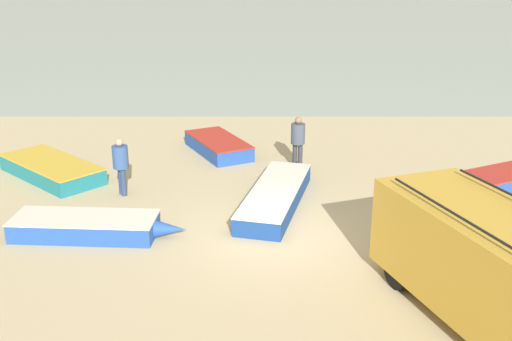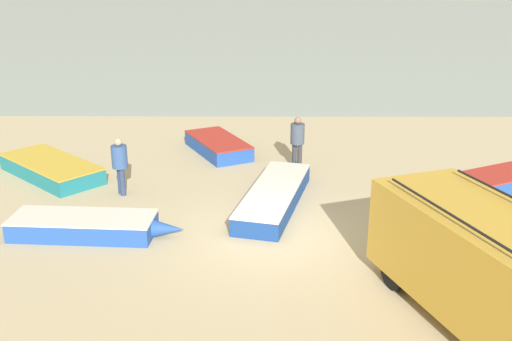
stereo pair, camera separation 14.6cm
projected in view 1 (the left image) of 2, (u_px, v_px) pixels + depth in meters
The scene contains 10 objects.
ground_plane at pixel (271, 236), 15.05m from camera, with size 200.00×200.00×0.00m, color tan.
sea_water at pixel (258, 24), 64.07m from camera, with size 120.00×80.00×0.01m, color #99A89E.
parked_van at pixel (488, 264), 11.19m from camera, with size 3.66×5.47×2.29m.
fishing_rowboat_0 at pixel (276, 194), 16.98m from camera, with size 2.34×5.60×0.52m.
fishing_rowboat_1 at pixel (89, 227), 14.96m from camera, with size 4.40×1.47×0.51m.
fishing_rowboat_2 at pixel (216, 145), 21.50m from camera, with size 2.65×3.77×0.52m.
fishing_rowboat_3 at pixel (501, 182), 17.78m from camera, with size 3.85×2.58×0.64m.
fishing_rowboat_4 at pixel (48, 168), 19.09m from camera, with size 4.14×3.94×0.52m.
fisherman_1 at pixel (297, 138), 19.59m from camera, with size 0.46×0.46×1.74m.
fisherman_2 at pixel (119, 162), 17.31m from camera, with size 0.45×0.45×1.73m.
Camera 1 is at (-0.42, -13.64, 6.57)m, focal length 42.00 mm.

